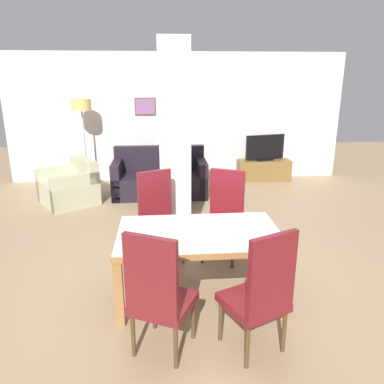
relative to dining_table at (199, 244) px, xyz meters
The scene contains 15 objects.
ground_plane 0.59m from the dining_table, ahead, with size 18.00×18.00×0.00m, color #9E815E.
back_wall 4.78m from the dining_table, 90.03° to the left, with size 7.20×0.09×2.70m.
divider_pillar 1.71m from the dining_table, 96.55° to the left, with size 0.41×0.33×2.70m.
dining_table is the anchor object (origin of this frame).
dining_chair_far_right 0.97m from the dining_table, 65.11° to the left, with size 0.61×0.61×1.12m.
dining_chair_far_left 1.00m from the dining_table, 114.24° to the left, with size 0.61×0.61×1.12m.
dining_chair_near_right 0.99m from the dining_table, 65.52° to the right, with size 0.61×0.61×1.12m.
dining_chair_near_left 0.94m from the dining_table, 115.79° to the right, with size 0.61×0.61×1.12m.
sofa 3.62m from the dining_table, 96.33° to the left, with size 1.77×0.92×0.90m.
armchair 3.82m from the dining_table, 122.21° to the left, with size 1.22×1.25×0.78m.
coffee_table 2.61m from the dining_table, 96.18° to the left, with size 0.67×0.58×0.44m.
bottle 2.61m from the dining_table, 96.45° to the left, with size 0.07×0.07×0.24m.
tv_stand 4.84m from the dining_table, 66.87° to the left, with size 1.15×0.40×0.45m.
tv_screen 4.82m from the dining_table, 66.87° to the left, with size 0.89×0.28×0.56m.
floor_lamp 4.69m from the dining_table, 114.36° to the left, with size 0.38×0.38×1.79m.
Camera 1 is at (-0.36, -3.45, 2.23)m, focal length 35.00 mm.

